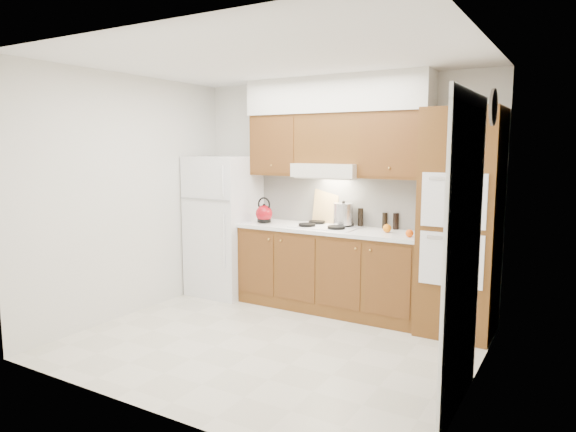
% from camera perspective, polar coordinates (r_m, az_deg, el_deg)
% --- Properties ---
extents(floor, '(3.60, 3.60, 0.00)m').
position_cam_1_polar(floor, '(4.99, -1.93, -13.88)').
color(floor, beige).
rests_on(floor, ground).
extents(ceiling, '(3.60, 3.60, 0.00)m').
position_cam_1_polar(ceiling, '(4.70, -2.07, 17.07)').
color(ceiling, white).
rests_on(ceiling, wall_back).
extents(wall_back, '(3.60, 0.02, 2.60)m').
position_cam_1_polar(wall_back, '(5.98, 5.74, 2.53)').
color(wall_back, silver).
rests_on(wall_back, floor).
extents(wall_left, '(0.02, 3.00, 2.60)m').
position_cam_1_polar(wall_left, '(5.83, -17.11, 2.10)').
color(wall_left, silver).
rests_on(wall_left, floor).
extents(wall_right, '(0.02, 3.00, 2.60)m').
position_cam_1_polar(wall_right, '(4.01, 20.27, -0.43)').
color(wall_right, silver).
rests_on(wall_right, floor).
extents(fridge, '(0.75, 0.72, 1.72)m').
position_cam_1_polar(fridge, '(6.45, -7.08, -1.05)').
color(fridge, white).
rests_on(fridge, floor).
extents(base_cabinets, '(2.11, 0.60, 0.90)m').
position_cam_1_polar(base_cabinets, '(5.84, 4.61, -6.04)').
color(base_cabinets, brown).
rests_on(base_cabinets, floor).
extents(countertop, '(2.13, 0.62, 0.04)m').
position_cam_1_polar(countertop, '(5.74, 4.62, -1.49)').
color(countertop, white).
rests_on(countertop, base_cabinets).
extents(backsplash, '(2.11, 0.03, 0.56)m').
position_cam_1_polar(backsplash, '(5.97, 5.89, 1.75)').
color(backsplash, white).
rests_on(backsplash, countertop).
extents(oven_cabinet, '(0.70, 0.65, 2.20)m').
position_cam_1_polar(oven_cabinet, '(5.25, 18.61, -0.75)').
color(oven_cabinet, brown).
rests_on(oven_cabinet, floor).
extents(upper_cab_left, '(0.63, 0.33, 0.70)m').
position_cam_1_polar(upper_cab_left, '(6.15, -0.96, 7.84)').
color(upper_cab_left, brown).
rests_on(upper_cab_left, wall_back).
extents(upper_cab_right, '(0.73, 0.33, 0.70)m').
position_cam_1_polar(upper_cab_right, '(5.54, 11.88, 7.70)').
color(upper_cab_right, brown).
rests_on(upper_cab_right, wall_back).
extents(range_hood, '(0.75, 0.45, 0.15)m').
position_cam_1_polar(range_hood, '(5.77, 4.61, 5.10)').
color(range_hood, silver).
rests_on(range_hood, wall_back).
extents(upper_cab_over_hood, '(0.75, 0.33, 0.55)m').
position_cam_1_polar(upper_cab_over_hood, '(5.82, 4.91, 8.56)').
color(upper_cab_over_hood, brown).
rests_on(upper_cab_over_hood, range_hood).
extents(soffit, '(2.13, 0.36, 0.40)m').
position_cam_1_polar(soffit, '(5.81, 5.36, 13.25)').
color(soffit, silver).
rests_on(soffit, wall_back).
extents(cooktop, '(0.74, 0.50, 0.01)m').
position_cam_1_polar(cooktop, '(5.78, 4.26, -1.17)').
color(cooktop, white).
rests_on(cooktop, countertop).
extents(doorway, '(0.02, 0.90, 2.10)m').
position_cam_1_polar(doorway, '(3.71, 18.94, -4.90)').
color(doorway, black).
rests_on(doorway, floor).
extents(wall_clock, '(0.02, 0.30, 0.30)m').
position_cam_1_polar(wall_clock, '(4.53, 21.86, 11.16)').
color(wall_clock, '#3F3833').
rests_on(wall_clock, wall_right).
extents(kettle, '(0.24, 0.24, 0.20)m').
position_cam_1_polar(kettle, '(6.07, -2.68, 0.27)').
color(kettle, maroon).
rests_on(kettle, countertop).
extents(cutting_board, '(0.31, 0.12, 0.40)m').
position_cam_1_polar(cutting_board, '(6.01, 4.21, 1.04)').
color(cutting_board, tan).
rests_on(cutting_board, countertop).
extents(stock_pot, '(0.29, 0.29, 0.23)m').
position_cam_1_polar(stock_pot, '(5.78, 6.17, 0.20)').
color(stock_pot, silver).
rests_on(stock_pot, cooktop).
extents(condiment_a, '(0.07, 0.07, 0.21)m').
position_cam_1_polar(condiment_a, '(5.81, 8.06, -0.18)').
color(condiment_a, black).
rests_on(condiment_a, countertop).
extents(condiment_b, '(0.07, 0.07, 0.18)m').
position_cam_1_polar(condiment_b, '(5.75, 10.69, -0.49)').
color(condiment_b, black).
rests_on(condiment_b, countertop).
extents(condiment_c, '(0.08, 0.08, 0.18)m').
position_cam_1_polar(condiment_c, '(5.71, 11.89, -0.57)').
color(condiment_c, black).
rests_on(condiment_c, countertop).
extents(orange_near, '(0.09, 0.09, 0.08)m').
position_cam_1_polar(orange_near, '(5.25, 13.35, -1.88)').
color(orange_near, '#EF5E0C').
rests_on(orange_near, countertop).
extents(orange_far, '(0.10, 0.10, 0.09)m').
position_cam_1_polar(orange_far, '(5.49, 10.96, -1.35)').
color(orange_far, orange).
rests_on(orange_far, countertop).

